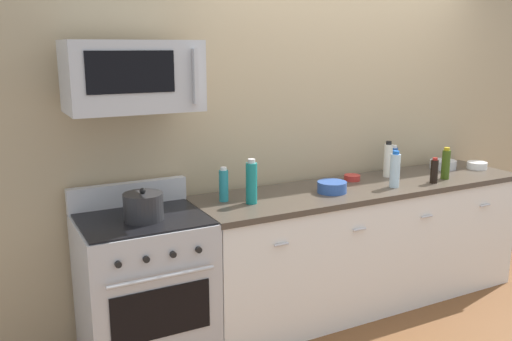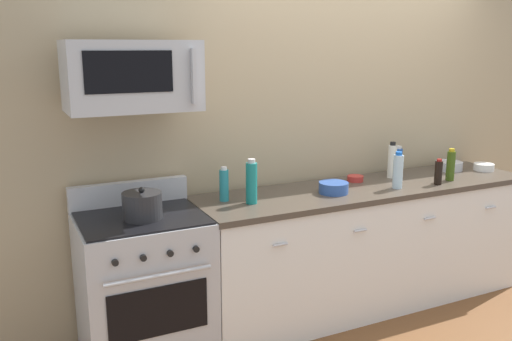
% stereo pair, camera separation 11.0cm
% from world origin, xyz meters
% --- Properties ---
extents(ground_plane, '(6.85, 6.85, 0.00)m').
position_xyz_m(ground_plane, '(0.00, 0.00, 0.00)').
color(ground_plane, brown).
extents(back_wall, '(5.71, 0.10, 2.70)m').
position_xyz_m(back_wall, '(0.00, 0.41, 1.35)').
color(back_wall, tan).
rests_on(back_wall, ground_plane).
extents(counter_unit, '(2.62, 0.66, 0.92)m').
position_xyz_m(counter_unit, '(0.00, -0.00, 0.46)').
color(counter_unit, white).
rests_on(counter_unit, ground_plane).
extents(range_oven, '(0.76, 0.69, 1.07)m').
position_xyz_m(range_oven, '(-1.68, 0.00, 0.47)').
color(range_oven, '#B7BABF').
rests_on(range_oven, ground_plane).
extents(microwave, '(0.74, 0.44, 0.40)m').
position_xyz_m(microwave, '(-1.68, 0.05, 1.75)').
color(microwave, '#B7BABF').
extents(bottle_dish_soap, '(0.06, 0.06, 0.23)m').
position_xyz_m(bottle_dish_soap, '(-1.10, 0.10, 1.03)').
color(bottle_dish_soap, teal).
rests_on(bottle_dish_soap, countertop_slab).
extents(bottle_vinegar_white, '(0.07, 0.07, 0.28)m').
position_xyz_m(bottle_vinegar_white, '(0.31, 0.13, 1.05)').
color(bottle_vinegar_white, silver).
rests_on(bottle_vinegar_white, countertop_slab).
extents(bottle_soy_sauce_dark, '(0.06, 0.06, 0.19)m').
position_xyz_m(bottle_soy_sauce_dark, '(0.48, -0.19, 1.01)').
color(bottle_soy_sauce_dark, black).
rests_on(bottle_soy_sauce_dark, countertop_slab).
extents(bottle_water_clear, '(0.07, 0.07, 0.27)m').
position_xyz_m(bottle_water_clear, '(0.14, -0.14, 1.05)').
color(bottle_water_clear, silver).
rests_on(bottle_water_clear, countertop_slab).
extents(bottle_olive_oil, '(0.06, 0.06, 0.25)m').
position_xyz_m(bottle_olive_oil, '(0.65, -0.13, 1.04)').
color(bottle_olive_oil, '#385114').
rests_on(bottle_olive_oil, countertop_slab).
extents(bottle_sparkling_teal, '(0.07, 0.07, 0.29)m').
position_xyz_m(bottle_sparkling_teal, '(-0.96, -0.03, 1.06)').
color(bottle_sparkling_teal, '#197F7A').
rests_on(bottle_sparkling_teal, countertop_slab).
extents(bottle_soda_blue, '(0.06, 0.06, 0.23)m').
position_xyz_m(bottle_soda_blue, '(0.42, 0.19, 1.03)').
color(bottle_soda_blue, '#1E4CA5').
rests_on(bottle_soda_blue, countertop_slab).
extents(bowl_red_small, '(0.12, 0.12, 0.04)m').
position_xyz_m(bowl_red_small, '(-0.01, 0.16, 0.94)').
color(bowl_red_small, '#B72D28').
rests_on(bowl_red_small, countertop_slab).
extents(bowl_blue_mixing, '(0.21, 0.21, 0.08)m').
position_xyz_m(bowl_blue_mixing, '(-0.35, -0.06, 0.96)').
color(bowl_blue_mixing, '#2D519E').
rests_on(bowl_blue_mixing, countertop_slab).
extents(bowl_steel_prep, '(0.21, 0.21, 0.07)m').
position_xyz_m(bowl_steel_prep, '(0.91, 0.14, 0.96)').
color(bowl_steel_prep, '#B2B5BA').
rests_on(bowl_steel_prep, countertop_slab).
extents(bowl_white_ceramic, '(0.16, 0.16, 0.06)m').
position_xyz_m(bowl_white_ceramic, '(1.16, -0.00, 0.95)').
color(bowl_white_ceramic, white).
rests_on(bowl_white_ceramic, countertop_slab).
extents(stockpot, '(0.23, 0.23, 0.19)m').
position_xyz_m(stockpot, '(-1.68, -0.05, 1.00)').
color(stockpot, '#262628').
rests_on(stockpot, range_oven).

